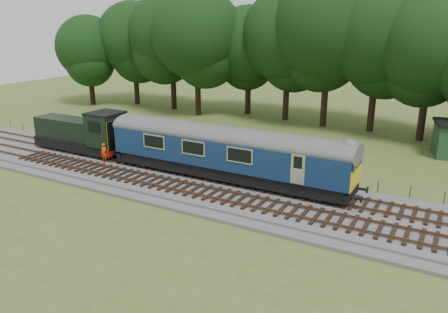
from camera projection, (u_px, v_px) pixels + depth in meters
The scene contains 9 objects.
ground at pixel (215, 189), 30.16m from camera, with size 120.00×120.00×0.00m, color #486424.
ballast at pixel (215, 187), 30.10m from camera, with size 70.00×7.00×0.35m, color #4C4C4F.
track_north at pixel (225, 178), 31.20m from camera, with size 67.20×2.40×0.21m.
track_south at pixel (203, 191), 28.70m from camera, with size 67.20×2.40×0.21m.
fence at pixel (244, 171), 33.91m from camera, with size 64.00×0.12×1.00m, color #6B6054, non-canonical shape.
tree_line at pixel (314, 126), 48.51m from camera, with size 70.00×8.00×18.00m, color black, non-canonical shape.
dmu_railcar at pixel (226, 149), 30.50m from camera, with size 18.05×2.86×3.88m.
shunter_loco at pixel (83, 133), 37.15m from camera, with size 8.91×2.60×3.38m.
worker at pixel (104, 153), 34.56m from camera, with size 0.58×0.38×1.59m, color #EB440C.
Camera 1 is at (14.21, -24.26, 11.16)m, focal length 35.00 mm.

